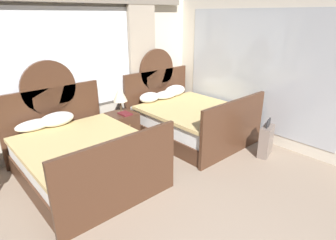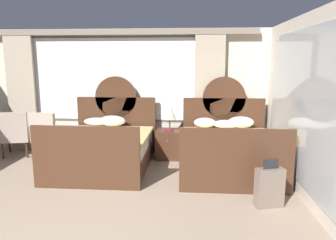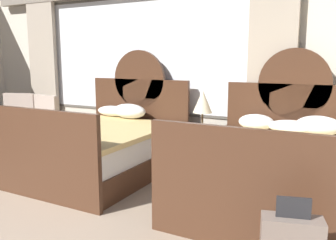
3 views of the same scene
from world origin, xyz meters
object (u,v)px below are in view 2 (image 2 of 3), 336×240
(armchair_by_window_left, at_px, (48,134))
(suitcase_on_floor, at_px, (269,187))
(nightstand_between_beds, at_px, (168,144))
(table_lamp_on_nightstand, at_px, (170,112))
(armchair_by_window_centre, at_px, (16,133))
(bed_near_window, at_px, (105,148))
(book_on_nightstand, at_px, (168,130))
(bed_near_mirror, at_px, (228,150))

(armchair_by_window_left, height_order, suitcase_on_floor, armchair_by_window_left)
(nightstand_between_beds, bearing_deg, table_lamp_on_nightstand, 64.28)
(table_lamp_on_nightstand, xyz_separation_m, armchair_by_window_centre, (-3.28, -0.18, -0.47))
(armchair_by_window_left, xyz_separation_m, suitcase_on_floor, (4.12, -2.05, -0.23))
(bed_near_window, xyz_separation_m, armchair_by_window_left, (-1.37, 0.54, 0.14))
(book_on_nightstand, distance_m, armchair_by_window_left, 2.56)
(bed_near_mirror, height_order, nightstand_between_beds, bed_near_mirror)
(table_lamp_on_nightstand, distance_m, armchair_by_window_left, 2.62)
(nightstand_between_beds, distance_m, armchair_by_window_centre, 3.26)
(bed_near_mirror, bearing_deg, book_on_nightstand, 154.33)
(bed_near_mirror, height_order, armchair_by_window_left, bed_near_mirror)
(bed_near_mirror, distance_m, armchair_by_window_left, 3.75)
(armchair_by_window_left, xyz_separation_m, armchair_by_window_centre, (-0.71, 0.00, 0.00))
(book_on_nightstand, distance_m, suitcase_on_floor, 2.62)
(bed_near_window, relative_size, table_lamp_on_nightstand, 3.98)
(bed_near_mirror, relative_size, suitcase_on_floor, 3.10)
(armchair_by_window_centre, xyz_separation_m, suitcase_on_floor, (4.83, -2.05, -0.23))
(book_on_nightstand, bearing_deg, armchair_by_window_left, -179.39)
(bed_near_mirror, distance_m, suitcase_on_floor, 1.58)
(book_on_nightstand, bearing_deg, armchair_by_window_centre, -179.55)
(book_on_nightstand, bearing_deg, suitcase_on_floor, -52.96)
(bed_near_window, bearing_deg, armchair_by_window_left, 158.49)
(bed_near_mirror, distance_m, armchair_by_window_centre, 4.45)
(nightstand_between_beds, distance_m, book_on_nightstand, 0.33)
(nightstand_between_beds, height_order, armchair_by_window_left, armchair_by_window_left)
(armchair_by_window_left, bearing_deg, book_on_nightstand, 0.61)
(bed_near_window, distance_m, armchair_by_window_left, 1.48)
(bed_near_mirror, xyz_separation_m, armchair_by_window_centre, (-4.41, 0.53, 0.13))
(bed_near_mirror, bearing_deg, bed_near_window, -179.70)
(book_on_nightstand, xyz_separation_m, armchair_by_window_left, (-2.55, -0.03, -0.11))
(bed_near_window, xyz_separation_m, suitcase_on_floor, (2.75, -1.51, -0.09))
(bed_near_window, xyz_separation_m, book_on_nightstand, (1.18, 0.57, 0.24))
(armchair_by_window_centre, relative_size, suitcase_on_floor, 1.41)
(nightstand_between_beds, distance_m, suitcase_on_floor, 2.69)
(book_on_nightstand, distance_m, armchair_by_window_centre, 3.26)
(book_on_nightstand, relative_size, suitcase_on_floor, 0.38)
(bed_near_window, relative_size, suitcase_on_floor, 3.10)
(suitcase_on_floor, bearing_deg, table_lamp_on_nightstand, 124.77)
(bed_near_window, height_order, armchair_by_window_centre, bed_near_window)
(nightstand_between_beds, relative_size, book_on_nightstand, 2.31)
(bed_near_mirror, relative_size, armchair_by_window_centre, 2.20)
(bed_near_window, xyz_separation_m, nightstand_between_beds, (1.17, 0.67, -0.07))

